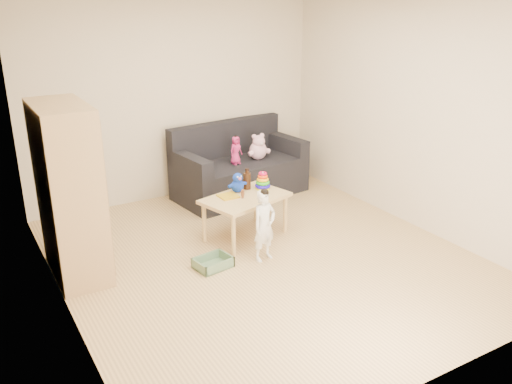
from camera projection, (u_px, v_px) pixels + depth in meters
room at (265, 138)px, 5.26m from camera, size 4.50×4.50×4.50m
wardrobe at (69, 192)px, 5.13m from camera, size 0.47×0.94×1.70m
sofa at (240, 178)px, 7.39m from camera, size 1.84×1.08×0.49m
play_table at (246, 217)px, 6.11m from camera, size 1.06×0.81×0.49m
storage_bin at (213, 262)px, 5.50m from camera, size 0.40×0.32×0.11m
toddler at (264, 226)px, 5.56m from camera, size 0.30×0.23×0.74m
pink_bear at (258, 148)px, 7.32m from camera, size 0.27×0.24×0.30m
doll at (236, 151)px, 7.09m from camera, size 0.21×0.17×0.37m
ring_stacker at (263, 182)px, 6.23m from camera, size 0.18×0.18×0.21m
brown_bottle at (247, 180)px, 6.22m from camera, size 0.08×0.08×0.25m
blue_plush at (237, 182)px, 6.13m from camera, size 0.21×0.18×0.23m
wooden_figure at (243, 194)px, 5.95m from camera, size 0.05×0.04×0.11m
yellow_book at (228, 196)px, 6.02m from camera, size 0.21×0.21×0.02m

